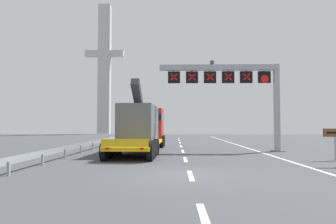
% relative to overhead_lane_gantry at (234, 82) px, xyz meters
% --- Properties ---
extents(ground, '(112.00, 112.00, 0.00)m').
position_rel_overhead_lane_gantry_xyz_m(ground, '(-4.40, -11.59, -5.61)').
color(ground, '#424449').
extents(lane_markings, '(0.20, 43.16, 0.01)m').
position_rel_overhead_lane_gantry_xyz_m(lane_markings, '(-4.20, 2.69, -5.60)').
color(lane_markings, silver).
rests_on(lane_markings, ground).
extents(edge_line_right, '(0.20, 63.00, 0.01)m').
position_rel_overhead_lane_gantry_xyz_m(edge_line_right, '(1.80, 0.41, -5.60)').
color(edge_line_right, silver).
rests_on(edge_line_right, ground).
extents(overhead_lane_gantry, '(9.89, 0.90, 7.31)m').
position_rel_overhead_lane_gantry_xyz_m(overhead_lane_gantry, '(0.00, 0.00, 0.00)').
color(overhead_lane_gantry, '#9EA0A5').
rests_on(overhead_lane_gantry, ground).
extents(heavy_haul_truck_yellow, '(3.35, 14.12, 5.30)m').
position_rel_overhead_lane_gantry_xyz_m(heavy_haul_truck_yellow, '(-7.41, 0.55, -3.62)').
color(heavy_haul_truck_yellow, yellow).
rests_on(heavy_haul_truck_yellow, ground).
extents(tourist_info_sign_brown, '(1.48, 0.15, 1.89)m').
position_rel_overhead_lane_gantry_xyz_m(tourist_info_sign_brown, '(4.77, -6.13, -4.17)').
color(tourist_info_sign_brown, '#9EA0A5').
rests_on(tourist_info_sign_brown, ground).
extents(guardrail_left, '(0.13, 29.15, 0.76)m').
position_rel_overhead_lane_gantry_xyz_m(guardrail_left, '(-11.79, 0.98, -5.05)').
color(guardrail_left, '#999EA3').
rests_on(guardrail_left, ground).
extents(bridge_pylon_distant, '(9.00, 2.00, 30.61)m').
position_rel_overhead_lane_gantry_xyz_m(bridge_pylon_distant, '(-21.34, 46.09, 10.08)').
color(bridge_pylon_distant, '#B7B7B2').
rests_on(bridge_pylon_distant, ground).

